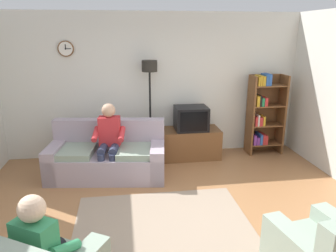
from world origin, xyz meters
name	(u,v)px	position (x,y,z in m)	size (l,w,h in m)	color
ground_plane	(177,226)	(0.00, 0.00, 0.00)	(12.00, 12.00, 0.00)	#9E6B42
back_wall_assembly	(154,85)	(0.00, 2.66, 1.35)	(6.20, 0.17, 2.70)	silver
couch	(108,158)	(-0.90, 1.65, 0.31)	(2.00, 1.12, 0.90)	#A899A8
tv_stand	(190,143)	(0.64, 2.25, 0.28)	(1.10, 0.56, 0.56)	brown
tv	(191,118)	(0.64, 2.23, 0.78)	(0.60, 0.49, 0.44)	black
bookshelf	(263,113)	(2.10, 2.32, 0.81)	(0.68, 0.36, 1.58)	brown
floor_lamp	(150,83)	(-0.11, 2.35, 1.45)	(0.28, 0.28, 1.85)	black
area_rug	(163,225)	(-0.17, 0.03, 0.01)	(2.20, 1.70, 0.01)	gray
person_on_couch	(109,138)	(-0.86, 1.54, 0.70)	(0.55, 0.57, 1.24)	red
person_in_left_armchair	(45,246)	(-1.31, -1.02, 0.60)	(0.61, 0.63, 1.12)	#338C59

